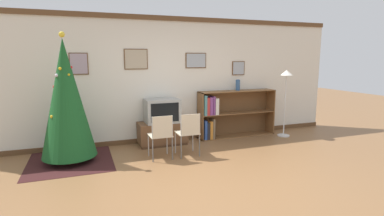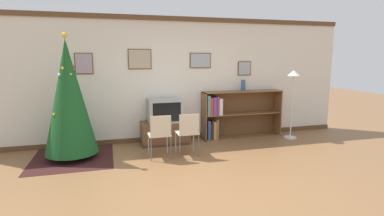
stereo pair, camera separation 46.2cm
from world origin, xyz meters
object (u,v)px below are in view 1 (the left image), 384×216
Objects in this scene: bookshelf at (224,114)px; vase at (238,85)px; tv_console at (162,133)px; standing_lamp at (286,86)px; television at (162,111)px; folding_chair_left at (161,134)px; christmas_tree at (66,99)px; folding_chair_right at (189,132)px.

bookshelf is 0.75m from vase.
standing_lamp reaches higher than tv_console.
bookshelf is at bearing 3.58° from television.
folding_chair_left is 0.53× the size of standing_lamp.
bookshelf is 1.56m from standing_lamp.
christmas_tree is 3.72m from vase.
folding_chair_left is 1.00× the size of folding_chair_right.
television is (1.82, 0.47, -0.40)m from christmas_tree.
bookshelf is at bearing -175.55° from vase.
television is 1.52m from bookshelf.
bookshelf reaches higher than tv_console.
television is 2.80× the size of vase.
tv_console is 1.23× the size of folding_chair_right.
vase is 0.16× the size of standing_lamp.
christmas_tree is 2.08m from tv_console.
vase is at bearing 9.13° from christmas_tree.
folding_chair_left is (-0.26, -0.93, -0.26)m from television.
folding_chair_right is 1.61m from bookshelf.
tv_console is 0.99m from folding_chair_right.
tv_console is at bearing 90.00° from television.
christmas_tree reaches higher than bookshelf.
tv_console is 1.43× the size of television.
christmas_tree is 2.23m from folding_chair_right.
vase reaches higher than folding_chair_right.
tv_console is at bearing 14.53° from christmas_tree.
bookshelf is (1.50, 0.09, 0.30)m from tv_console.
folding_chair_left and folding_chair_right have the same top height.
bookshelf is at bearing 9.62° from christmas_tree.
standing_lamp is at bearing 1.79° from christmas_tree.
christmas_tree is 2.75× the size of folding_chair_left.
bookshelf is at bearing 29.99° from folding_chair_left.
television is at bearing 105.91° from folding_chair_right.
folding_chair_right is 0.53× the size of standing_lamp.
christmas_tree is at bearing 167.62° from folding_chair_right.
folding_chair_right is 3.24× the size of vase.
folding_chair_left is 3.26m from standing_lamp.
tv_console is (1.82, 0.47, -0.89)m from christmas_tree.
christmas_tree reaches higher than vase.
television reaches higher than folding_chair_left.
tv_console is at bearing 173.53° from standing_lamp.
folding_chair_left is at bearing -105.91° from television.
tv_console is 0.65× the size of standing_lamp.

